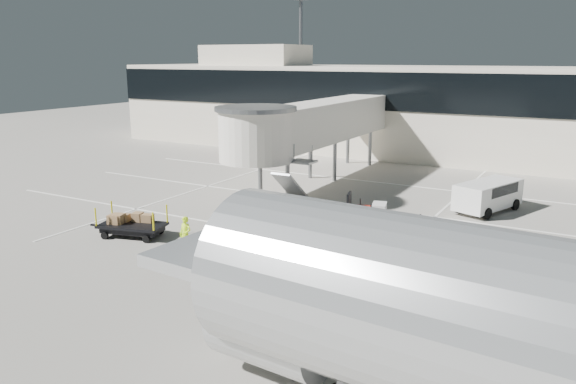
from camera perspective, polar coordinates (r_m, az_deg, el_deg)
name	(u,v)px	position (r m, az deg, el deg)	size (l,w,h in m)	color
ground	(260,246)	(27.10, -2.83, -5.45)	(140.00, 140.00, 0.00)	#B9B1A5
lane_markings	(330,201)	(35.28, 4.33, -0.95)	(40.00, 30.00, 0.02)	white
terminal	(430,110)	(53.69, 14.19, 8.11)	(64.00, 12.11, 15.20)	#EEE5CD
jet_bridge	(306,125)	(38.52, 1.82, 6.78)	(5.70, 20.40, 6.03)	white
baggage_tug	(363,212)	(30.78, 7.64, -2.06)	(2.73, 2.12, 1.65)	maroon
suitcase_cart	(387,230)	(28.16, 10.07, -3.78)	(3.84, 2.29, 1.47)	black
box_cart_near	(276,228)	(27.74, -1.21, -3.64)	(3.99, 2.12, 1.53)	black
box_cart_far	(132,225)	(29.24, -15.54, -3.29)	(4.10, 2.41, 1.57)	black
ground_worker	(185,234)	(26.39, -10.38, -4.26)	(0.62, 0.40, 1.69)	#CAFF1A
minivan	(489,193)	(34.86, 19.77, -0.13)	(3.37, 5.00, 1.76)	white
belt_loader	(248,148)	(51.47, -4.06, 4.43)	(3.91, 1.87, 1.82)	maroon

